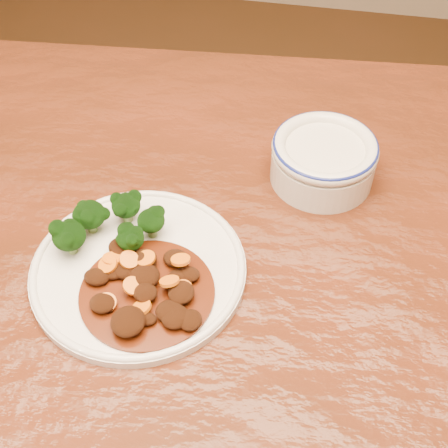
# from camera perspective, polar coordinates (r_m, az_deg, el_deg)

# --- Properties ---
(dining_table) EXTENTS (1.57, 1.02, 0.75)m
(dining_table) POSITION_cam_1_polar(r_m,az_deg,el_deg) (0.74, -1.41, -9.33)
(dining_table) COLOR #541F0E
(dining_table) RESTS_ON ground
(dinner_plate) EXTENTS (0.24, 0.24, 0.01)m
(dinner_plate) POSITION_cam_1_polar(r_m,az_deg,el_deg) (0.69, -7.83, -4.09)
(dinner_plate) COLOR white
(dinner_plate) RESTS_ON dining_table
(broccoli_florets) EXTENTS (0.11, 0.09, 0.04)m
(broccoli_florets) POSITION_cam_1_polar(r_m,az_deg,el_deg) (0.70, -10.68, 0.08)
(broccoli_florets) COLOR olive
(broccoli_florets) RESTS_ON dinner_plate
(mince_stew) EXTENTS (0.14, 0.14, 0.03)m
(mince_stew) POSITION_cam_1_polar(r_m,az_deg,el_deg) (0.66, -7.19, -5.71)
(mince_stew) COLOR #4F1808
(mince_stew) RESTS_ON dinner_plate
(dip_bowl) EXTENTS (0.13, 0.13, 0.06)m
(dip_bowl) POSITION_cam_1_polar(r_m,az_deg,el_deg) (0.78, 9.09, 5.95)
(dip_bowl) COLOR beige
(dip_bowl) RESTS_ON dining_table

